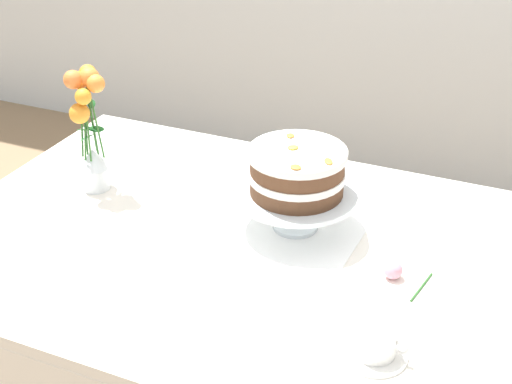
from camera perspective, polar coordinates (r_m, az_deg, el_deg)
dining_table at (r=1.75m, az=-2.26°, el=-6.66°), size 1.40×1.00×0.74m
linen_napkin at (r=1.76m, az=3.11°, el=-2.82°), size 0.33×0.33×0.00m
cake_stand at (r=1.71m, az=3.18°, el=-0.51°), size 0.29×0.29×0.10m
layer_cake at (r=1.68m, az=3.25°, el=1.65°), size 0.23×0.23×0.12m
flower_vase at (r=1.90m, az=-13.00°, el=4.94°), size 0.10×0.11×0.33m
teacup at (r=1.40m, az=9.36°, el=-11.77°), size 0.13×0.13×0.06m
fallen_rose at (r=1.60m, az=10.82°, el=-6.08°), size 0.10×0.11×0.04m
loose_petal_0 at (r=1.92m, az=-1.75°, el=0.28°), size 0.04×0.03×0.00m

